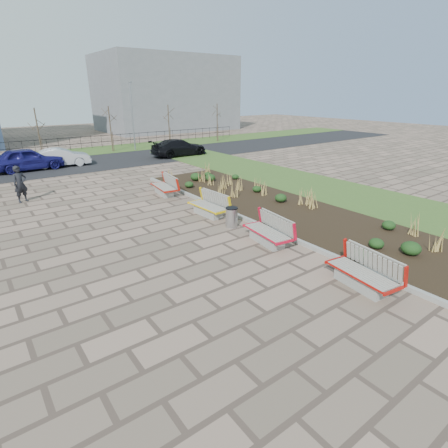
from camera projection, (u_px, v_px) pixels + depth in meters
ground at (246, 299)px, 9.40m from camera, size 120.00×120.00×0.00m
planting_bed at (279, 208)px, 16.62m from camera, size 4.50×18.00×0.10m
planting_curb at (241, 217)px, 15.31m from camera, size 0.16×18.00×0.15m
grass_verge_near at (340, 192)px, 19.28m from camera, size 5.00×38.00×0.04m
grass_verge_far at (40, 156)px, 30.42m from camera, size 80.00×5.00×0.04m
road at (56, 167)px, 25.92m from camera, size 80.00×7.00×0.02m
bench_a at (362, 271)px, 9.78m from camera, size 1.17×2.20×1.00m
bench_b at (267, 230)px, 12.69m from camera, size 1.15×2.19×1.00m
bench_c at (208, 205)px, 15.57m from camera, size 1.02×2.15×1.00m
bench_d at (164, 186)px, 18.76m from camera, size 1.14×2.19×1.00m
litter_bin at (232, 218)px, 14.26m from camera, size 0.49×0.49×0.81m
pedestrian at (20, 184)px, 17.38m from camera, size 0.78×0.64×1.84m
car_blue at (28, 159)px, 24.46m from camera, size 4.75×2.07×1.59m
car_silver at (61, 157)px, 25.87m from camera, size 4.18×1.93×1.33m
car_black at (179, 147)px, 30.14m from camera, size 4.91×2.01×1.42m
tree_c at (39, 133)px, 28.58m from camera, size 1.40×1.40×4.00m
tree_d at (111, 129)px, 31.92m from camera, size 1.40×1.40×4.00m
tree_e at (169, 126)px, 35.27m from camera, size 1.40×1.40×4.00m
tree_f at (217, 123)px, 38.61m from camera, size 1.40×1.40×4.00m
lamp_east at (132, 117)px, 32.31m from camera, size 0.24×0.60×6.00m
railing_fence at (35, 146)px, 31.33m from camera, size 44.00×0.10×1.20m
building_grey at (166, 94)px, 50.32m from camera, size 18.00×12.00×10.00m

